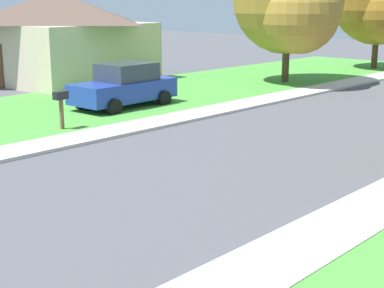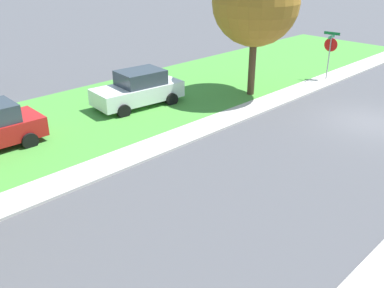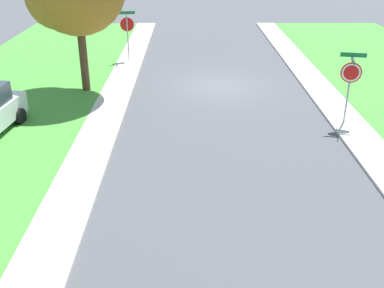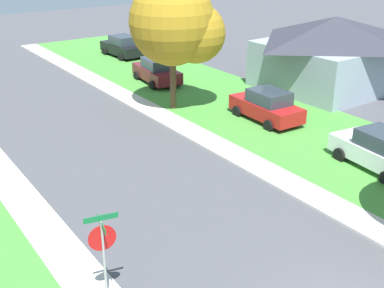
% 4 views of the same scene
% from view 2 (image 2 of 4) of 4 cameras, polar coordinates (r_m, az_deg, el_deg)
% --- Properties ---
extents(ground_plane, '(120.00, 120.00, 0.00)m').
position_cam_2_polar(ground_plane, '(20.53, 22.58, 2.64)').
color(ground_plane, '#4C4C51').
extents(sidewalk_east, '(1.40, 56.00, 0.10)m').
position_cam_2_polar(sidewalk_east, '(14.85, -15.51, -4.42)').
color(sidewalk_east, beige).
rests_on(sidewalk_east, ground).
extents(lawn_east, '(8.00, 56.00, 0.08)m').
position_cam_2_polar(lawn_east, '(18.77, -22.78, 0.73)').
color(lawn_east, '#479338').
rests_on(lawn_east, ground).
extents(stop_sign_near_corner, '(0.91, 0.91, 2.77)m').
position_cam_2_polar(stop_sign_near_corner, '(26.03, 17.91, 12.09)').
color(stop_sign_near_corner, '#9E9EA3').
rests_on(stop_sign_near_corner, ground).
extents(car_white_near_corner, '(2.38, 4.47, 1.76)m').
position_cam_2_polar(car_white_near_corner, '(20.85, -7.12, 7.27)').
color(car_white_near_corner, white).
rests_on(car_white_near_corner, ground).
extents(tree_sidewalk_far, '(4.53, 4.21, 6.78)m').
position_cam_2_polar(tree_sidewalk_far, '(22.07, 8.20, 17.89)').
color(tree_sidewalk_far, '#4C3823').
rests_on(tree_sidewalk_far, ground).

